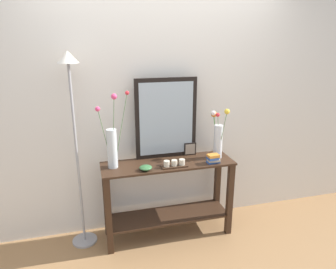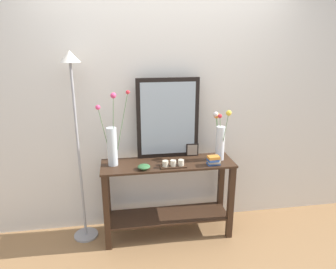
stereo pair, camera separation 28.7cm
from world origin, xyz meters
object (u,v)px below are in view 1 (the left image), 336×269
object	(u,v)px
decorative_bowl	(146,168)
floor_lamp	(74,121)
tall_vase_left	(112,145)
book_stack	(213,159)
console_table	(168,192)
mirror_leaning	(166,119)
picture_frame_small	(190,149)
vase_right	(218,137)
candle_tray	(174,164)

from	to	relation	value
decorative_bowl	floor_lamp	world-z (taller)	floor_lamp
tall_vase_left	book_stack	world-z (taller)	tall_vase_left
tall_vase_left	floor_lamp	size ratio (longest dim) A/B	0.38
console_table	book_stack	distance (m)	0.56
console_table	decorative_bowl	xyz separation A→B (m)	(-0.24, -0.12, 0.34)
tall_vase_left	book_stack	size ratio (longest dim) A/B	5.48
book_stack	floor_lamp	size ratio (longest dim) A/B	0.07
decorative_bowl	book_stack	world-z (taller)	book_stack
mirror_leaning	decorative_bowl	distance (m)	0.54
picture_frame_small	vase_right	bearing A→B (deg)	-28.13
book_stack	decorative_bowl	bearing A→B (deg)	179.85
mirror_leaning	candle_tray	distance (m)	0.46
picture_frame_small	book_stack	world-z (taller)	picture_frame_small
picture_frame_small	candle_tray	bearing A→B (deg)	-133.62
book_stack	tall_vase_left	bearing A→B (deg)	171.05
vase_right	decorative_bowl	distance (m)	0.79
picture_frame_small	mirror_leaning	bearing A→B (deg)	175.69
vase_right	mirror_leaning	bearing A→B (deg)	163.15
tall_vase_left	candle_tray	bearing A→B (deg)	-13.87
book_stack	vase_right	bearing A→B (deg)	53.43
book_stack	floor_lamp	bearing A→B (deg)	170.59
book_stack	floor_lamp	distance (m)	1.34
console_table	vase_right	world-z (taller)	vase_right
console_table	floor_lamp	distance (m)	1.14
picture_frame_small	book_stack	distance (m)	0.30
vase_right	picture_frame_small	bearing A→B (deg)	151.87
tall_vase_left	floor_lamp	world-z (taller)	floor_lamp
candle_tray	mirror_leaning	bearing A→B (deg)	91.33
book_stack	picture_frame_small	bearing A→B (deg)	118.52
mirror_leaning	vase_right	world-z (taller)	mirror_leaning
console_table	mirror_leaning	world-z (taller)	mirror_leaning
decorative_bowl	floor_lamp	size ratio (longest dim) A/B	0.06
console_table	vase_right	distance (m)	0.74
vase_right	book_stack	size ratio (longest dim) A/B	4.03
candle_tray	floor_lamp	xyz separation A→B (m)	(-0.87, 0.20, 0.42)
console_table	tall_vase_left	xyz separation A→B (m)	(-0.52, 0.02, 0.53)
picture_frame_small	floor_lamp	world-z (taller)	floor_lamp
console_table	floor_lamp	world-z (taller)	floor_lamp
decorative_bowl	mirror_leaning	bearing A→B (deg)	46.45
console_table	decorative_bowl	size ratio (longest dim) A/B	10.94
vase_right	candle_tray	xyz separation A→B (m)	(-0.49, -0.12, -0.19)
tall_vase_left	floor_lamp	xyz separation A→B (m)	(-0.32, 0.06, 0.23)
mirror_leaning	book_stack	xyz separation A→B (m)	(0.39, -0.28, -0.35)
picture_frame_small	console_table	bearing A→B (deg)	-152.53
candle_tray	floor_lamp	world-z (taller)	floor_lamp
mirror_leaning	candle_tray	xyz separation A→B (m)	(0.01, -0.27, -0.37)
tall_vase_left	picture_frame_small	xyz separation A→B (m)	(0.79, 0.12, -0.16)
mirror_leaning	vase_right	xyz separation A→B (m)	(0.49, -0.15, -0.18)
candle_tray	book_stack	bearing A→B (deg)	-1.67
console_table	tall_vase_left	distance (m)	0.75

